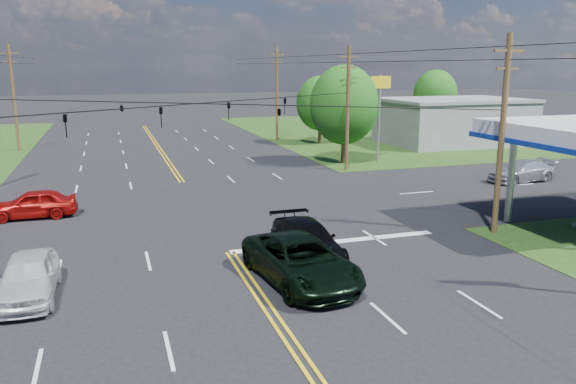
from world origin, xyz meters
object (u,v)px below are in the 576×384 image
object	(u,v)px
pole_ne	(348,107)
tree_right_a	(344,105)
retail_ne	(453,122)
suv_black	(307,240)
pole_left_far	(14,97)
pole_right_far	(277,93)
pickup_dkgreen	(301,261)
tree_far_r	(435,95)
tree_right_b	(320,103)
pickup_white	(28,277)
pole_se	(502,133)

from	to	relation	value
pole_ne	tree_right_a	distance (m)	3.16
retail_ne	suv_black	distance (m)	40.12
pole_ne	pole_left_far	xyz separation A→B (m)	(-26.00, 19.00, 0.25)
pole_right_far	pickup_dkgreen	xyz separation A→B (m)	(-11.15, -40.17, -4.32)
pole_ne	pole_left_far	bearing A→B (deg)	143.84
tree_far_r	pole_left_far	bearing A→B (deg)	-177.56
retail_ne	tree_right_b	bearing A→B (deg)	163.50
tree_right_b	suv_black	world-z (taller)	tree_right_b
retail_ne	tree_right_b	distance (m)	14.22
tree_far_r	pickup_white	size ratio (longest dim) A/B	1.65
pole_left_far	tree_right_a	xyz separation A→B (m)	(27.00, -16.00, -0.30)
pickup_white	pickup_dkgreen	bearing A→B (deg)	-7.79
tree_far_r	tree_right_a	bearing A→B (deg)	-138.01
tree_far_r	suv_black	distance (m)	50.46
tree_far_r	pole_ne	bearing A→B (deg)	-135.00
tree_far_r	pickup_white	xyz separation A→B (m)	(-41.75, -40.67, -3.76)
pole_ne	tree_right_b	distance (m)	15.42
pole_left_far	tree_far_r	world-z (taller)	pole_left_far
pole_ne	pickup_dkgreen	world-z (taller)	pole_ne
pole_ne	retail_ne	bearing A→B (deg)	32.91
pole_se	pickup_dkgreen	xyz separation A→B (m)	(-11.15, -3.17, -4.06)
pole_right_far	suv_black	size ratio (longest dim) A/B	1.89
retail_ne	pickup_white	xyz separation A→B (m)	(-37.75, -30.67, -1.41)
retail_ne	tree_far_r	distance (m)	11.02
pole_ne	tree_right_b	size ratio (longest dim) A/B	1.34
pole_se	retail_ne	bearing A→B (deg)	59.62
pole_ne	pole_se	bearing A→B (deg)	-90.00
pole_right_far	pickup_white	size ratio (longest dim) A/B	2.17
tree_right_b	pickup_dkgreen	size ratio (longest dim) A/B	1.16
pickup_dkgreen	pickup_white	bearing A→B (deg)	164.19
tree_right_a	tree_far_r	size ratio (longest dim) A/B	1.07
pole_ne	pickup_dkgreen	xyz separation A→B (m)	(-11.15, -21.17, -4.06)
tree_right_b	suv_black	distance (m)	36.41
pole_left_far	tree_right_b	xyz separation A→B (m)	(29.50, -4.00, -0.95)
tree_right_b	tree_far_r	xyz separation A→B (m)	(17.50, 6.00, 0.33)
pole_se	pole_right_far	world-z (taller)	pole_right_far
pole_right_far	tree_far_r	distance (m)	21.10
tree_far_r	pickup_white	world-z (taller)	tree_far_r
tree_far_r	pickup_white	distance (m)	58.40
pole_left_far	suv_black	xyz separation A→B (m)	(16.00, -37.64, -4.40)
pole_se	pickup_dkgreen	size ratio (longest dim) A/B	1.55
pickup_dkgreen	pole_left_far	bearing A→B (deg)	103.38
retail_ne	suv_black	bearing A→B (deg)	-132.33
pole_left_far	tree_right_b	world-z (taller)	pole_left_far
pole_left_far	pickup_white	xyz separation A→B (m)	(5.25, -38.67, -4.38)
tree_right_b	suv_black	xyz separation A→B (m)	(-13.50, -33.64, -3.45)
tree_right_a	tree_right_b	size ratio (longest dim) A/B	1.15
pole_se	suv_black	world-z (taller)	pole_se
tree_right_a	retail_ne	bearing A→B (deg)	26.57
retail_ne	pole_left_far	xyz separation A→B (m)	(-43.00, 8.00, 2.97)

